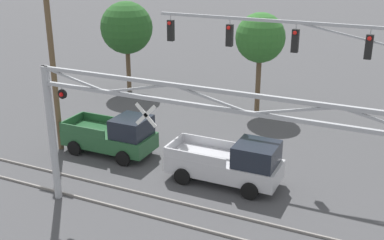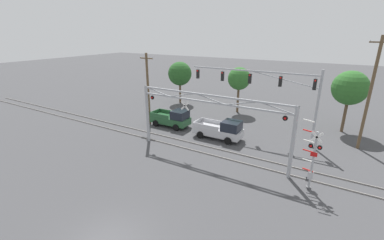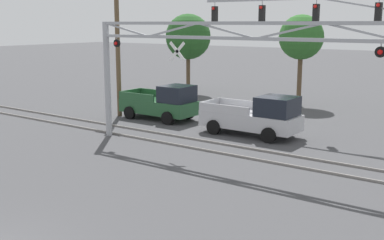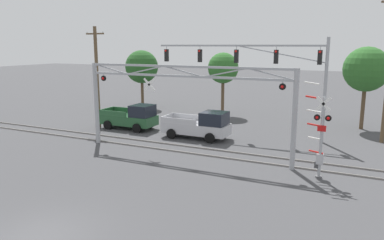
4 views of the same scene
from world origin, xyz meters
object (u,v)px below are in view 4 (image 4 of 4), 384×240
Objects in this scene: traffic_signal_span at (269,66)px; pickup_truck_following at (132,117)px; background_tree_beyond_span at (142,67)px; background_tree_far_right_verge at (366,70)px; background_tree_far_left_verge at (223,68)px; crossing_gantry at (183,96)px; utility_pole_left at (97,76)px; crossing_signal_mast at (320,139)px; pickup_truck_lead at (200,126)px.

traffic_signal_span reaches higher than pickup_truck_following.
background_tree_beyond_span is 22.95m from background_tree_far_right_verge.
pickup_truck_following is at bearing -115.55° from background_tree_far_left_verge.
traffic_signal_span is (3.70, 7.12, 1.61)m from crossing_gantry.
utility_pole_left is 1.35× the size of background_tree_far_left_verge.
pickup_truck_following is 11.20m from background_tree_far_left_verge.
crossing_signal_mast is 9.86m from traffic_signal_span.
utility_pole_left is at bearing -156.26° from background_tree_far_right_verge.
traffic_signal_span reaches higher than pickup_truck_lead.
crossing_signal_mast is 16.83m from pickup_truck_following.
pickup_truck_lead is 10.88m from background_tree_far_left_verge.
crossing_gantry is 19.35m from background_tree_beyond_span.
background_tree_far_right_verge is at bearing 82.77° from crossing_signal_mast.
background_tree_far_right_verge reaches higher than pickup_truck_lead.
crossing_gantry is at bearing -80.31° from pickup_truck_lead.
pickup_truck_following is at bearing 12.14° from utility_pole_left.
background_tree_beyond_span is at bearing 130.64° from crossing_gantry.
background_tree_far_right_verge is (10.30, 13.24, 1.16)m from crossing_gantry.
crossing_signal_mast is 19.58m from utility_pole_left.
utility_pole_left is (-13.97, -2.92, -1.07)m from traffic_signal_span.
traffic_signal_span is 14.31m from utility_pole_left.
background_tree_far_right_verge is (6.60, 6.12, -0.45)m from traffic_signal_span.
traffic_signal_span is 9.02m from background_tree_far_right_verge.
crossing_signal_mast is at bearing -5.41° from crossing_gantry.
utility_pole_left reaches higher than background_tree_far_right_verge.
crossing_gantry is 16.82m from background_tree_far_right_verge.
traffic_signal_span is 2.87× the size of pickup_truck_following.
background_tree_far_left_verge reaches higher than pickup_truck_following.
utility_pole_left reaches higher than pickup_truck_following.
background_tree_far_left_verge is at bearing 131.62° from traffic_signal_span.
utility_pole_left is 1.23× the size of background_tree_far_right_verge.
pickup_truck_lead is 0.79× the size of background_tree_beyond_span.
crossing_gantry is 5.25m from pickup_truck_lead.
pickup_truck_lead is 6.57m from pickup_truck_following.
traffic_signal_span reaches higher than background_tree_far_right_verge.
crossing_signal_mast is at bearing -29.02° from pickup_truck_lead.
background_tree_far_right_verge reaches higher than background_tree_beyond_span.
crossing_gantry is 14.65m from background_tree_far_left_verge.
utility_pole_left is 12.66m from background_tree_far_left_verge.
background_tree_beyond_span is at bearing 118.30° from pickup_truck_following.
background_tree_beyond_span is 0.93× the size of background_tree_far_right_verge.
background_tree_far_left_verge is at bearing -1.80° from background_tree_beyond_span.
crossing_signal_mast is at bearing -58.68° from traffic_signal_span.
crossing_gantry is at bearing -127.89° from background_tree_far_right_verge.
crossing_gantry is at bearing -79.20° from background_tree_far_left_verge.
background_tree_beyond_span is (-16.29, 7.56, -0.88)m from traffic_signal_span.
background_tree_far_right_verge is at bearing -3.58° from background_tree_beyond_span.
pickup_truck_lead is at bearing -4.37° from pickup_truck_following.
pickup_truck_following is 0.73× the size of background_tree_beyond_span.
utility_pole_left is at bearing -179.16° from pickup_truck_lead.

